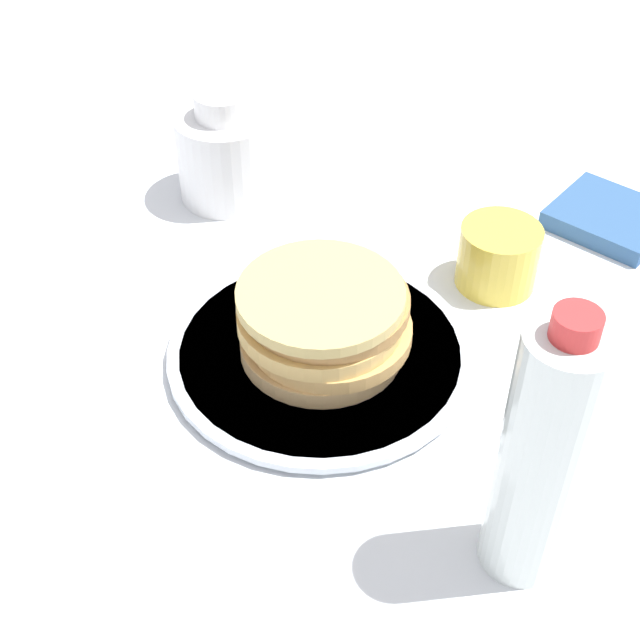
% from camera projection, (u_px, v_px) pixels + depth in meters
% --- Properties ---
extents(ground_plane, '(4.00, 4.00, 0.00)m').
position_uv_depth(ground_plane, '(332.00, 366.00, 0.82)').
color(ground_plane, white).
extents(plate, '(0.28, 0.28, 0.01)m').
position_uv_depth(plate, '(320.00, 352.00, 0.82)').
color(plate, silver).
rests_on(plate, ground_plane).
extents(pancake_stack, '(0.16, 0.15, 0.07)m').
position_uv_depth(pancake_stack, '(325.00, 319.00, 0.80)').
color(pancake_stack, tan).
rests_on(pancake_stack, plate).
extents(juice_glass, '(0.08, 0.08, 0.07)m').
position_uv_depth(juice_glass, '(498.00, 256.00, 0.89)').
color(juice_glass, yellow).
rests_on(juice_glass, ground_plane).
extents(cream_jug, '(0.11, 0.11, 0.13)m').
position_uv_depth(cream_jug, '(225.00, 153.00, 0.99)').
color(cream_jug, white).
rests_on(cream_jug, ground_plane).
extents(water_bottle_mid, '(0.06, 0.06, 0.24)m').
position_uv_depth(water_bottle_mid, '(542.00, 457.00, 0.59)').
color(water_bottle_mid, silver).
rests_on(water_bottle_mid, ground_plane).
extents(napkin, '(0.12, 0.11, 0.02)m').
position_uv_depth(napkin, '(610.00, 218.00, 0.98)').
color(napkin, '#33598C').
rests_on(napkin, ground_plane).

